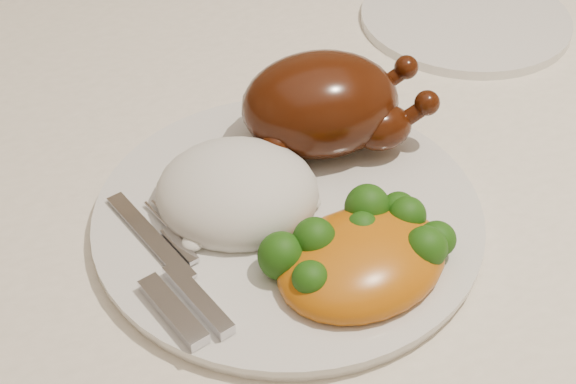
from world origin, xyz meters
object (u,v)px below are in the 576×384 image
object	(u,v)px
side_plate	(465,18)
dinner_plate	(288,217)
dining_table	(319,210)
roast_chicken	(325,104)

from	to	relation	value
side_plate	dinner_plate	bearing A→B (deg)	-140.47
dining_table	side_plate	distance (m)	0.27
dinner_plate	dining_table	bearing A→B (deg)	56.84
dinner_plate	side_plate	size ratio (longest dim) A/B	1.34
dinner_plate	side_plate	bearing A→B (deg)	39.53
dining_table	roast_chicken	size ratio (longest dim) A/B	9.42
dinner_plate	side_plate	world-z (taller)	dinner_plate
side_plate	roast_chicken	world-z (taller)	roast_chicken
roast_chicken	dinner_plate	bearing A→B (deg)	-121.52
roast_chicken	dining_table	bearing A→B (deg)	77.54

